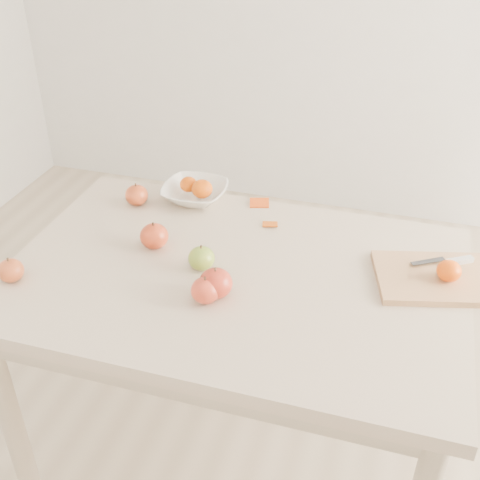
# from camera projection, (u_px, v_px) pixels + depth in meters

# --- Properties ---
(ground) EXTENTS (3.50, 3.50, 0.00)m
(ground) POSITION_uv_depth(u_px,v_px,m) (236.00, 455.00, 2.00)
(ground) COLOR #C6B293
(ground) RESTS_ON ground
(table) EXTENTS (1.20, 0.80, 0.75)m
(table) POSITION_uv_depth(u_px,v_px,m) (235.00, 301.00, 1.64)
(table) COLOR beige
(table) RESTS_ON ground
(cutting_board) EXTENTS (0.34, 0.28, 0.02)m
(cutting_board) POSITION_uv_depth(u_px,v_px,m) (434.00, 278.00, 1.55)
(cutting_board) COLOR tan
(cutting_board) RESTS_ON table
(board_tangerine) EXTENTS (0.06, 0.06, 0.05)m
(board_tangerine) POSITION_uv_depth(u_px,v_px,m) (449.00, 271.00, 1.51)
(board_tangerine) COLOR #DD5707
(board_tangerine) RESTS_ON cutting_board
(fruit_bowl) EXTENTS (0.20, 0.20, 0.05)m
(fruit_bowl) POSITION_uv_depth(u_px,v_px,m) (195.00, 193.00, 1.90)
(fruit_bowl) COLOR white
(fruit_bowl) RESTS_ON table
(bowl_tangerine_near) EXTENTS (0.06, 0.06, 0.05)m
(bowl_tangerine_near) POSITION_uv_depth(u_px,v_px,m) (188.00, 184.00, 1.90)
(bowl_tangerine_near) COLOR orange
(bowl_tangerine_near) RESTS_ON fruit_bowl
(bowl_tangerine_far) EXTENTS (0.07, 0.07, 0.06)m
(bowl_tangerine_far) POSITION_uv_depth(u_px,v_px,m) (202.00, 189.00, 1.87)
(bowl_tangerine_far) COLOR #E04707
(bowl_tangerine_far) RESTS_ON fruit_bowl
(orange_peel_a) EXTENTS (0.07, 0.06, 0.01)m
(orange_peel_a) POSITION_uv_depth(u_px,v_px,m) (259.00, 204.00, 1.89)
(orange_peel_a) COLOR #CE450E
(orange_peel_a) RESTS_ON table
(orange_peel_b) EXTENTS (0.05, 0.05, 0.01)m
(orange_peel_b) POSITION_uv_depth(u_px,v_px,m) (270.00, 225.00, 1.78)
(orange_peel_b) COLOR #C6510D
(orange_peel_b) RESTS_ON table
(paring_knife) EXTENTS (0.16, 0.09, 0.01)m
(paring_knife) POSITION_uv_depth(u_px,v_px,m) (454.00, 261.00, 1.59)
(paring_knife) COLOR silver
(paring_knife) RESTS_ON cutting_board
(apple_green) EXTENTS (0.07, 0.07, 0.06)m
(apple_green) POSITION_uv_depth(u_px,v_px,m) (201.00, 258.00, 1.58)
(apple_green) COLOR #638C15
(apple_green) RESTS_ON table
(apple_red_c) EXTENTS (0.08, 0.08, 0.08)m
(apple_red_c) POSITION_uv_depth(u_px,v_px,m) (216.00, 283.00, 1.48)
(apple_red_c) COLOR maroon
(apple_red_c) RESTS_ON table
(apple_red_e) EXTENTS (0.07, 0.07, 0.07)m
(apple_red_e) POSITION_uv_depth(u_px,v_px,m) (205.00, 290.00, 1.47)
(apple_red_e) COLOR #A20D15
(apple_red_e) RESTS_ON table
(apple_red_a) EXTENTS (0.07, 0.07, 0.06)m
(apple_red_a) POSITION_uv_depth(u_px,v_px,m) (137.00, 195.00, 1.87)
(apple_red_a) COLOR #A32A1D
(apple_red_a) RESTS_ON table
(apple_red_b) EXTENTS (0.08, 0.08, 0.07)m
(apple_red_b) POSITION_uv_depth(u_px,v_px,m) (154.00, 236.00, 1.67)
(apple_red_b) COLOR #A10918
(apple_red_b) RESTS_ON table
(apple_red_d) EXTENTS (0.07, 0.07, 0.06)m
(apple_red_d) POSITION_uv_depth(u_px,v_px,m) (11.00, 271.00, 1.54)
(apple_red_d) COLOR #A52B1D
(apple_red_d) RESTS_ON table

